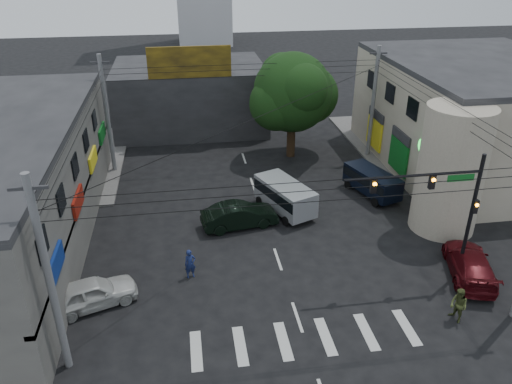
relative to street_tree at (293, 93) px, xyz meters
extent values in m
plane|color=black|center=(-4.00, -17.00, -5.47)|extent=(160.00, 160.00, 0.00)
cube|color=#514F4C|center=(-22.00, 1.00, -5.40)|extent=(16.00, 16.00, 0.15)
cube|color=#514F4C|center=(14.00, 1.00, -5.40)|extent=(16.00, 16.00, 0.15)
cube|color=gray|center=(14.00, -4.00, -1.47)|extent=(14.00, 18.00, 8.00)
cylinder|color=gray|center=(7.00, -13.00, -1.47)|extent=(4.00, 4.00, 8.00)
cube|color=#232326|center=(-8.00, 9.00, -2.47)|extent=(14.00, 10.00, 6.00)
cube|color=olive|center=(-8.00, 4.10, 1.83)|extent=(7.00, 0.30, 2.60)
cylinder|color=black|center=(0.00, 0.00, -3.27)|extent=(0.70, 0.70, 4.40)
sphere|color=black|center=(0.00, 0.00, 0.03)|extent=(6.40, 6.40, 6.40)
cylinder|color=black|center=(5.50, -18.00, -1.87)|extent=(0.20, 0.20, 7.20)
cylinder|color=black|center=(2.00, -18.00, 0.83)|extent=(7.00, 0.14, 0.14)
cube|color=black|center=(3.00, -18.00, 0.43)|extent=(0.28, 0.22, 0.75)
cube|color=black|center=(0.00, -18.00, 0.43)|extent=(0.28, 0.22, 0.75)
sphere|color=orange|center=(3.00, -18.14, 0.58)|extent=(0.20, 0.20, 0.20)
sphere|color=orange|center=(0.00, -18.14, 0.58)|extent=(0.20, 0.20, 0.20)
cube|color=#0D5F1C|center=(4.50, -18.00, 0.53)|extent=(1.40, 0.06, 0.35)
cylinder|color=#59595B|center=(-14.50, -21.50, -0.87)|extent=(0.32, 0.32, 9.20)
cylinder|color=#59595B|center=(-14.50, -1.00, -0.87)|extent=(0.32, 0.32, 9.20)
cylinder|color=#59595B|center=(6.50, -1.00, -0.87)|extent=(0.32, 0.32, 9.20)
imported|color=black|center=(-5.73, -10.98, -4.68)|extent=(3.09, 5.33, 1.59)
imported|color=beige|center=(-13.97, -17.56, -4.71)|extent=(4.61, 5.61, 1.53)
imported|color=#44090E|center=(6.04, -18.05, -4.72)|extent=(4.97, 6.36, 1.51)
imported|color=navy|center=(-9.02, -15.91, -4.63)|extent=(0.79, 0.68, 1.69)
imported|color=#3D4620|center=(3.54, -21.37, -4.57)|extent=(1.21, 1.11, 1.81)
camera|label=1|loc=(-8.88, -38.44, 11.06)|focal=35.00mm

